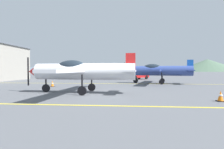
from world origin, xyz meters
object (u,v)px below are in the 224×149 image
Objects in this scene: traffic_cone_front at (52,84)px; airplane_near at (80,71)px; car_sedan at (137,75)px; traffic_cone_side at (221,96)px; airplane_mid at (158,70)px.

airplane_near is at bearing -47.44° from traffic_cone_front.
car_sedan reaches higher than traffic_cone_side.
airplane_near is at bearing -105.41° from car_sedan.
traffic_cone_front is at bearing 150.00° from traffic_cone_side.
car_sedan is 7.36× the size of traffic_cone_side.
traffic_cone_front is (-9.27, -14.39, -0.56)m from car_sedan.
airplane_near is 16.32× the size of traffic_cone_front.
airplane_mid is at bearing -78.18° from car_sedan.
traffic_cone_front is at bearing -122.79° from car_sedan.
airplane_near is 19.55m from car_sedan.
traffic_cone_front and traffic_cone_side have the same top height.
airplane_mid is (7.16, 9.40, 0.00)m from airplane_near.
traffic_cone_front is 1.00× the size of traffic_cone_side.
car_sedan is 17.13m from traffic_cone_front.
airplane_mid is 16.26× the size of traffic_cone_side.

